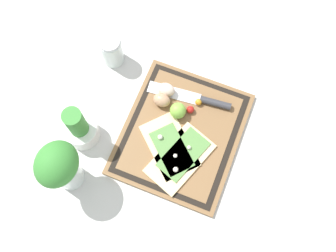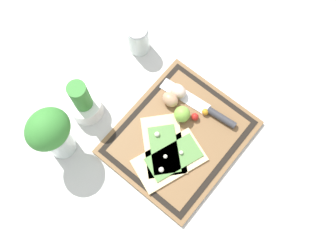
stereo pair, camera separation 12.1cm
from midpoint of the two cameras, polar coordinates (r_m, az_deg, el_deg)
The scene contains 13 objects.
ground_plane at distance 1.24m, azimuth 4.37°, elevation -2.14°, with size 6.00×6.00×0.00m, color silver.
cutting_board at distance 1.23m, azimuth 4.40°, elevation -2.04°, with size 0.42×0.36×0.02m.
pizza_slice_near at distance 1.20m, azimuth 3.22°, elevation -5.35°, with size 0.24×0.18×0.02m.
pizza_slice_far at distance 1.21m, azimuth 2.21°, elevation -3.36°, with size 0.22×0.22×0.02m.
knife at distance 1.25m, azimuth 8.90°, elevation 1.74°, with size 0.06×0.27×0.02m.
egg_brown at distance 1.24m, azimuth 3.10°, elevation 3.47°, with size 0.04×0.06×0.04m, color tan.
egg_pink at distance 1.25m, azimuth 4.21°, elevation 4.71°, with size 0.04×0.06×0.04m, color beige.
lime at distance 1.22m, azimuth 4.89°, elevation 1.32°, with size 0.05×0.05×0.05m, color #7FB742.
cherry_tomato_red at distance 1.23m, azimuth 6.83°, elevation 0.85°, with size 0.02×0.02×0.02m, color red.
cherry_tomato_yellow at distance 1.25m, azimuth 8.19°, elevation 1.64°, with size 0.02×0.02×0.02m, color orange.
herb_pot at distance 1.22m, azimuth -9.35°, elevation 2.81°, with size 0.10×0.10×0.18m.
sauce_jar at distance 1.32m, azimuth -1.68°, elevation 12.05°, with size 0.07×0.07×0.11m.
herb_glass at distance 1.13m, azimuth -13.68°, elevation -1.50°, with size 0.13×0.11×0.22m.
Camera 2 is at (-0.30, -0.20, 1.18)m, focal length 42.00 mm.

